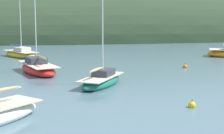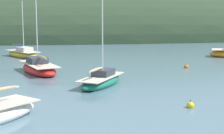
{
  "view_description": "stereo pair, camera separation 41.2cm",
  "coord_description": "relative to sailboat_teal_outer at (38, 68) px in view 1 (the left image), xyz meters",
  "views": [
    {
      "loc": [
        -6.19,
        -6.56,
        5.27
      ],
      "look_at": [
        0.0,
        20.0,
        1.2
      ],
      "focal_mm": 56.92,
      "sensor_mm": 36.0,
      "label": 1
    },
    {
      "loc": [
        -5.78,
        -6.65,
        5.27
      ],
      "look_at": [
        0.0,
        20.0,
        1.2
      ],
      "focal_mm": 56.92,
      "sensor_mm": 36.0,
      "label": 2
    }
  ],
  "objects": [
    {
      "name": "sailboat_teal_outer",
      "position": [
        0.0,
        0.0,
        0.0
      ],
      "size": [
        4.07,
        7.2,
        9.67
      ],
      "color": "red",
      "rests_on": "ground"
    },
    {
      "name": "far_shoreline_hill",
      "position": [
        30.73,
        45.55,
        -0.34
      ],
      "size": [
        150.0,
        36.0,
        27.57
      ],
      "color": "#2D422B",
      "rests_on": "ground"
    },
    {
      "name": "mooring_buoy_outer",
      "position": [
        14.27,
        -0.28,
        -0.3
      ],
      "size": [
        0.44,
        0.44,
        0.54
      ],
      "color": "orange",
      "rests_on": "ground"
    },
    {
      "name": "mooring_buoy_channel",
      "position": [
        8.27,
        -14.32,
        -0.3
      ],
      "size": [
        0.44,
        0.44,
        0.54
      ],
      "color": "yellow",
      "rests_on": "ground"
    },
    {
      "name": "sailboat_black_sloop",
      "position": [
        -1.79,
        12.7,
        -0.04
      ],
      "size": [
        4.93,
        6.33,
        7.12
      ],
      "color": "gold",
      "rests_on": "ground"
    },
    {
      "name": "sailboat_orange_cutter",
      "position": [
        4.49,
        -6.97,
        -0.06
      ],
      "size": [
        4.73,
        5.67,
        6.83
      ],
      "color": "#196B56",
      "rests_on": "ground"
    }
  ]
}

